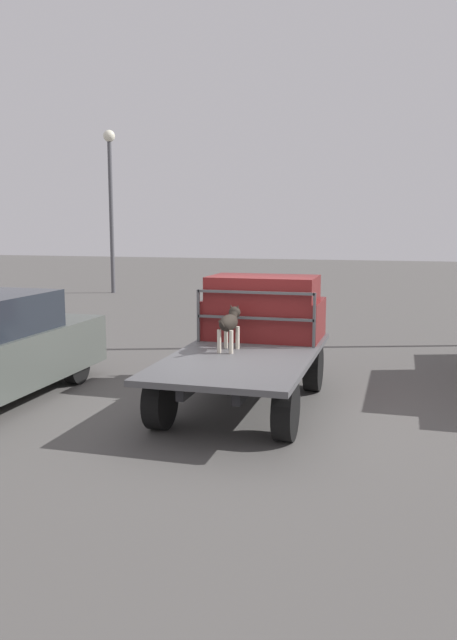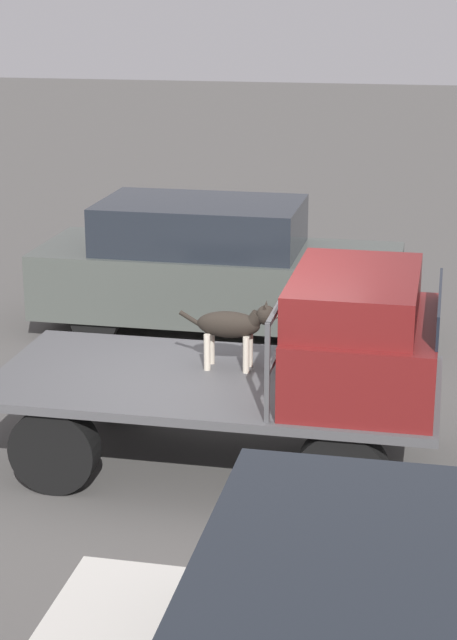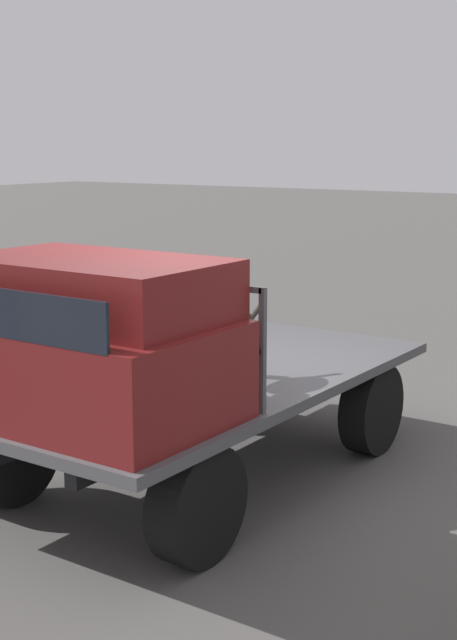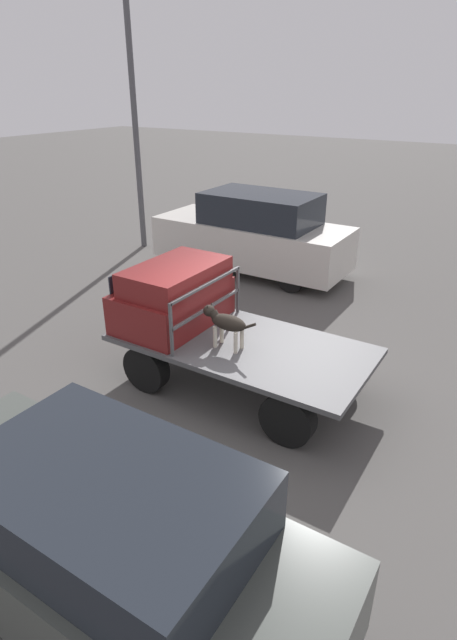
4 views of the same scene
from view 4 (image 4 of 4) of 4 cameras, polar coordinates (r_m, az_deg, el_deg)
name	(u,v)px [view 4 (image 4 of 4)]	position (r m, az deg, el deg)	size (l,w,h in m)	color
ground_plane	(241,387)	(8.08, 1.39, -7.65)	(80.00, 80.00, 0.00)	#514F4C
flatbed_truck	(241,354)	(7.77, 1.44, -3.94)	(3.95, 1.99, 0.82)	black
truck_cab	(174,296)	(8.12, -6.28, 2.79)	(1.24, 1.87, 1.02)	maroon
truck_headboard	(207,300)	(7.73, -2.43, 2.28)	(0.04, 1.87, 0.83)	#4C4C4F
dog	(225,322)	(7.34, -0.41, -0.23)	(0.93, 0.24, 0.65)	beige
parked_sedan	(101,537)	(4.87, -14.32, -22.91)	(4.45, 1.70, 1.65)	black
parked_pickup_far	(254,234)	(12.77, 2.89, 9.80)	(4.96, 1.86, 2.02)	black
light_pole_near	(130,56)	(14.75, -11.18, 27.45)	(0.42, 0.42, 8.25)	#4C4C51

